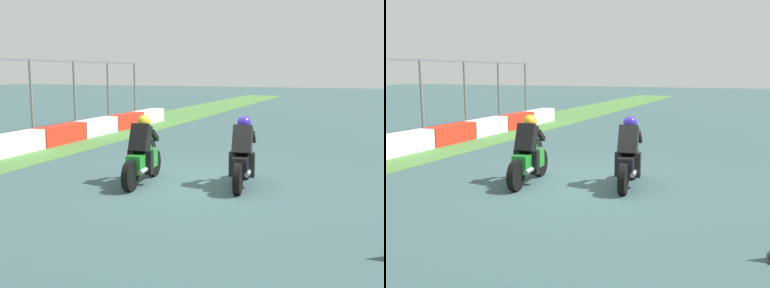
% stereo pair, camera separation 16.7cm
% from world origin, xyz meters
% --- Properties ---
extents(ground_plane, '(120.00, 120.00, 0.00)m').
position_xyz_m(ground_plane, '(0.00, 0.00, 0.00)').
color(ground_plane, '#385456').
extents(rider_lane_a, '(2.04, 0.59, 1.51)m').
position_xyz_m(rider_lane_a, '(0.08, -0.98, 0.62)').
color(rider_lane_a, black).
rests_on(rider_lane_a, ground_plane).
extents(rider_lane_b, '(2.04, 0.57, 1.51)m').
position_xyz_m(rider_lane_b, '(-0.50, 1.14, 0.62)').
color(rider_lane_b, black).
rests_on(rider_lane_b, ground_plane).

